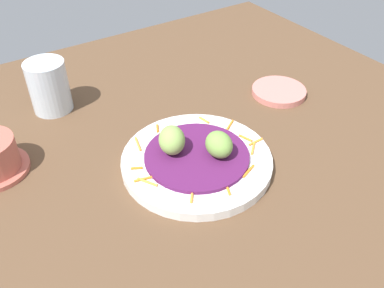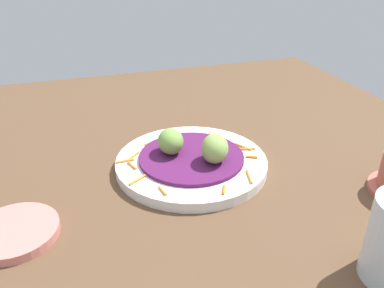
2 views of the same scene
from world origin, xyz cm
name	(u,v)px [view 2 (image 2 of 2)]	position (x,y,z in cm)	size (l,w,h in cm)	color
table_surface	(182,174)	(0.00, 0.00, 1.00)	(110.00, 110.00, 2.00)	brown
main_plate	(192,164)	(-1.68, 0.45, 2.85)	(25.12, 25.12, 1.70)	white
cabbage_bed	(192,158)	(-1.68, 0.45, 4.02)	(17.42, 17.42, 0.63)	#51194C
carrot_garnish	(187,158)	(-0.98, 0.02, 3.90)	(23.61, 21.55, 0.40)	orange
guac_scoop_left	(215,148)	(-4.62, 2.93, 6.66)	(5.34, 4.32, 4.65)	#84A851
guac_scoop_center	(171,141)	(1.27, -2.02, 6.44)	(4.24, 5.15, 4.22)	#759E47
side_plate_small	(15,232)	(25.25, 9.15, 2.62)	(11.24, 11.24, 1.24)	tan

